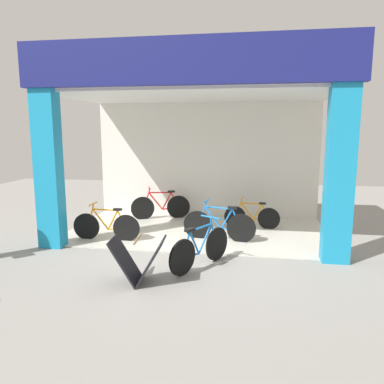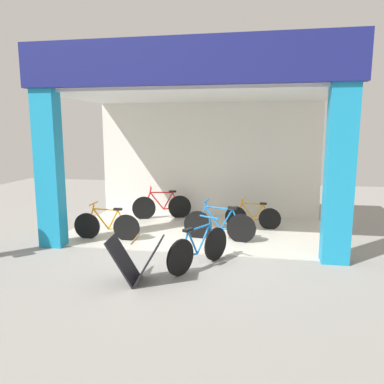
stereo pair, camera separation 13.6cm
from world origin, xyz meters
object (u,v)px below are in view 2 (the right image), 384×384
at_px(bicycle_inside_1, 219,225).
at_px(bicycle_inside_2, 253,217).
at_px(sandwich_board_sign, 136,260).
at_px(bicycle_inside_3, 162,206).
at_px(bicycle_inside_0, 107,225).
at_px(bicycle_parked_0, 199,248).

xyz_separation_m(bicycle_inside_1, bicycle_inside_2, (0.75, 1.22, -0.06)).
bearing_deg(sandwich_board_sign, bicycle_inside_3, 99.02).
xyz_separation_m(bicycle_inside_0, bicycle_parked_0, (2.38, -1.34, 0.02)).
bearing_deg(bicycle_inside_2, bicycle_inside_0, -154.17).
bearing_deg(bicycle_parked_0, bicycle_inside_1, 83.42).
bearing_deg(bicycle_inside_3, sandwich_board_sign, -80.98).
distance_m(bicycle_inside_2, bicycle_parked_0, 3.10).
height_order(bicycle_inside_0, sandwich_board_sign, bicycle_inside_0).
relative_size(bicycle_inside_2, sandwich_board_sign, 1.51).
relative_size(bicycle_inside_0, bicycle_inside_2, 1.11).
bearing_deg(bicycle_inside_3, bicycle_inside_2, -13.48).
height_order(bicycle_inside_1, bicycle_parked_0, bicycle_inside_1).
bearing_deg(sandwich_board_sign, bicycle_parked_0, 42.39).
xyz_separation_m(bicycle_inside_1, bicycle_parked_0, (-0.20, -1.74, -0.01)).
relative_size(bicycle_inside_1, bicycle_inside_2, 1.17).
bearing_deg(bicycle_inside_2, sandwich_board_sign, -116.32).
bearing_deg(bicycle_inside_2, bicycle_inside_1, -121.64).
xyz_separation_m(bicycle_inside_2, sandwich_board_sign, (-1.88, -3.81, 0.07)).
bearing_deg(bicycle_parked_0, bicycle_inside_2, 72.17).
bearing_deg(bicycle_inside_1, bicycle_inside_3, 134.97).
distance_m(bicycle_inside_3, sandwich_board_sign, 4.48).
distance_m(bicycle_inside_0, bicycle_parked_0, 2.73).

